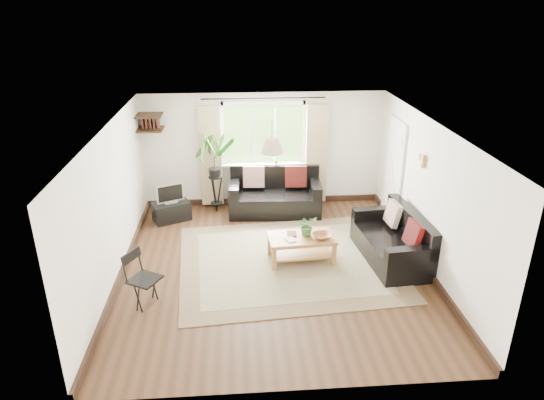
{
  "coord_description": "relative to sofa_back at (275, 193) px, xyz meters",
  "views": [
    {
      "loc": [
        -0.56,
        -6.99,
        4.19
      ],
      "look_at": [
        0.0,
        0.4,
        1.05
      ],
      "focal_mm": 32.0,
      "sensor_mm": 36.0,
      "label": 1
    }
  ],
  "objects": [
    {
      "name": "wall_sconce",
      "position": [
        2.23,
        -1.93,
        1.3
      ],
      "size": [
        0.12,
        0.12,
        0.28
      ],
      "primitive_type": null,
      "color": "beige",
      "rests_on": "wall_right"
    },
    {
      "name": "book_a",
      "position": [
        0.01,
        -2.15,
        0.02
      ],
      "size": [
        0.21,
        0.24,
        0.02
      ],
      "primitive_type": "imported",
      "rotation": [
        0.0,
        0.0,
        0.34
      ],
      "color": "white",
      "rests_on": "coffee_table"
    },
    {
      "name": "coffee_table",
      "position": [
        0.28,
        -2.03,
        -0.21
      ],
      "size": [
        1.15,
        0.68,
        0.45
      ],
      "primitive_type": null,
      "rotation": [
        0.0,
        0.0,
        0.07
      ],
      "color": "olive",
      "rests_on": "floor"
    },
    {
      "name": "door",
      "position": [
        2.27,
        -0.53,
        0.56
      ],
      "size": [
        0.06,
        0.96,
        2.06
      ],
      "primitive_type": "cube",
      "color": "silver",
      "rests_on": "wall_right"
    },
    {
      "name": "wall_front",
      "position": [
        -0.2,
        -4.98,
        0.76
      ],
      "size": [
        5.0,
        0.02,
        2.4
      ],
      "primitive_type": "cube",
      "color": "white",
      "rests_on": "floor"
    },
    {
      "name": "wall_back",
      "position": [
        -0.2,
        0.52,
        0.76
      ],
      "size": [
        5.0,
        0.02,
        2.4
      ],
      "primitive_type": "cube",
      "color": "white",
      "rests_on": "floor"
    },
    {
      "name": "rug",
      "position": [
        0.05,
        -2.06,
        -0.43
      ],
      "size": [
        3.85,
        3.38,
        0.02
      ],
      "primitive_type": "cube",
      "rotation": [
        0.0,
        0.0,
        0.08
      ],
      "color": "#B8B18F",
      "rests_on": "floor"
    },
    {
      "name": "floor",
      "position": [
        -0.2,
        -2.23,
        -0.44
      ],
      "size": [
        5.5,
        5.5,
        0.0
      ],
      "primitive_type": "plane",
      "color": "#301F10",
      "rests_on": "ground"
    },
    {
      "name": "wall_left",
      "position": [
        -2.7,
        -2.23,
        0.76
      ],
      "size": [
        0.02,
        5.5,
        2.4
      ],
      "primitive_type": "cube",
      "color": "white",
      "rests_on": "floor"
    },
    {
      "name": "tv_stand",
      "position": [
        -2.1,
        -0.24,
        -0.25
      ],
      "size": [
        0.81,
        0.66,
        0.38
      ],
      "primitive_type": "cube",
      "rotation": [
        0.0,
        0.0,
        0.43
      ],
      "color": "black",
      "rests_on": "floor"
    },
    {
      "name": "table_plant",
      "position": [
        0.38,
        -1.97,
        0.19
      ],
      "size": [
        0.39,
        0.37,
        0.35
      ],
      "primitive_type": "imported",
      "rotation": [
        0.0,
        0.0,
        0.37
      ],
      "color": "#306227",
      "rests_on": "coffee_table"
    },
    {
      "name": "book_b",
      "position": [
        0.05,
        -1.93,
        0.03
      ],
      "size": [
        0.17,
        0.22,
        0.02
      ],
      "primitive_type": "imported",
      "rotation": [
        0.0,
        0.0,
        -0.06
      ],
      "color": "brown",
      "rests_on": "coffee_table"
    },
    {
      "name": "sill_plant",
      "position": [
        0.05,
        0.4,
        0.63
      ],
      "size": [
        0.14,
        0.1,
        0.27
      ],
      "primitive_type": "imported",
      "color": "#2D6023",
      "rests_on": "window"
    },
    {
      "name": "palm_stand",
      "position": [
        -1.22,
        0.14,
        0.4
      ],
      "size": [
        0.73,
        0.73,
        1.67
      ],
      "primitive_type": null,
      "rotation": [
        0.0,
        0.0,
        -0.14
      ],
      "color": "black",
      "rests_on": "floor"
    },
    {
      "name": "tv",
      "position": [
        -2.1,
        -0.24,
        0.15
      ],
      "size": [
        0.57,
        0.39,
        0.42
      ],
      "primitive_type": null,
      "rotation": [
        0.0,
        0.0,
        0.43
      ],
      "color": "#A5A5AA",
      "rests_on": "tv_stand"
    },
    {
      "name": "folding_chair",
      "position": [
        -2.13,
        -3.15,
        -0.02
      ],
      "size": [
        0.59,
        0.59,
        0.84
      ],
      "primitive_type": null,
      "rotation": [
        0.0,
        0.0,
        1.06
      ],
      "color": "black",
      "rests_on": "floor"
    },
    {
      "name": "pendant_lamp",
      "position": [
        -0.2,
        -1.83,
        1.61
      ],
      "size": [
        0.36,
        0.36,
        0.54
      ],
      "primitive_type": null,
      "color": "beige",
      "rests_on": "ceiling"
    },
    {
      "name": "corner_shelf",
      "position": [
        -2.45,
        0.27,
        1.45
      ],
      "size": [
        0.5,
        0.5,
        0.34
      ],
      "primitive_type": null,
      "color": "black",
      "rests_on": "wall_back"
    },
    {
      "name": "sofa_back",
      "position": [
        0.0,
        0.0,
        0.0
      ],
      "size": [
        1.91,
        1.03,
        0.87
      ],
      "primitive_type": null,
      "rotation": [
        0.0,
        0.0,
        -0.06
      ],
      "color": "black",
      "rests_on": "floor"
    },
    {
      "name": "ceiling",
      "position": [
        -0.2,
        -2.23,
        1.96
      ],
      "size": [
        5.5,
        5.5,
        0.0
      ],
      "primitive_type": "plane",
      "rotation": [
        3.14,
        0.0,
        0.0
      ],
      "color": "white",
      "rests_on": "floor"
    },
    {
      "name": "sofa_right",
      "position": [
        1.81,
        -2.11,
        -0.03
      ],
      "size": [
        1.8,
        1.03,
        0.81
      ],
      "primitive_type": null,
      "rotation": [
        0.0,
        0.0,
        -1.47
      ],
      "color": "black",
      "rests_on": "floor"
    },
    {
      "name": "window",
      "position": [
        -0.2,
        0.48,
        1.11
      ],
      "size": [
        2.5,
        0.16,
        2.16
      ],
      "primitive_type": null,
      "color": "white",
      "rests_on": "wall_back"
    },
    {
      "name": "bowl",
      "position": [
        0.61,
        -2.11,
        0.05
      ],
      "size": [
        0.36,
        0.36,
        0.07
      ],
      "primitive_type": "imported",
      "rotation": [
        0.0,
        0.0,
        0.23
      ],
      "color": "brown",
      "rests_on": "coffee_table"
    },
    {
      "name": "wall_right",
      "position": [
        2.3,
        -2.23,
        0.76
      ],
      "size": [
        0.02,
        5.5,
        2.4
      ],
      "primitive_type": "cube",
      "color": "white",
      "rests_on": "floor"
    }
  ]
}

